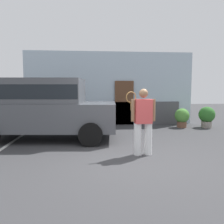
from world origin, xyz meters
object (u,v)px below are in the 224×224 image
at_px(parked_suv, 44,106).
at_px(potted_plant_secondary, 207,116).
at_px(potted_plant_by_porch, 182,117).
at_px(tennis_player_man, 143,121).

height_order(parked_suv, potted_plant_secondary, parked_suv).
height_order(potted_plant_by_porch, potted_plant_secondary, potted_plant_secondary).
height_order(tennis_player_man, potted_plant_secondary, tennis_player_man).
bearing_deg(potted_plant_secondary, tennis_player_man, -133.94).
relative_size(potted_plant_by_porch, potted_plant_secondary, 0.91).
relative_size(parked_suv, tennis_player_man, 2.76).
distance_m(parked_suv, tennis_player_man, 3.60).
distance_m(tennis_player_man, potted_plant_by_porch, 4.90).
bearing_deg(potted_plant_secondary, parked_suv, -164.66).
height_order(parked_suv, tennis_player_man, parked_suv).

